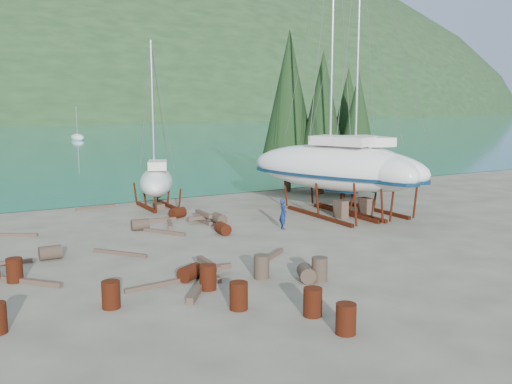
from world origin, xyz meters
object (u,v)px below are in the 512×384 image
large_sailboat_far (361,166)px  small_sailboat_shore (156,181)px  worker (283,214)px  large_sailboat_near (336,167)px

large_sailboat_far → small_sailboat_shore: (-9.83, 7.39, -1.11)m
small_sailboat_shore → worker: (3.64, -8.81, -0.89)m
large_sailboat_near → large_sailboat_far: bearing=-23.3°
large_sailboat_far → small_sailboat_shore: bearing=153.0°
small_sailboat_shore → worker: small_sailboat_shore is taller
worker → small_sailboat_shore: bearing=39.0°
large_sailboat_far → worker: bearing=-157.2°
large_sailboat_far → worker: large_sailboat_far is taller
small_sailboat_shore → worker: bearing=-46.0°
small_sailboat_shore → large_sailboat_far: bearing=-15.4°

